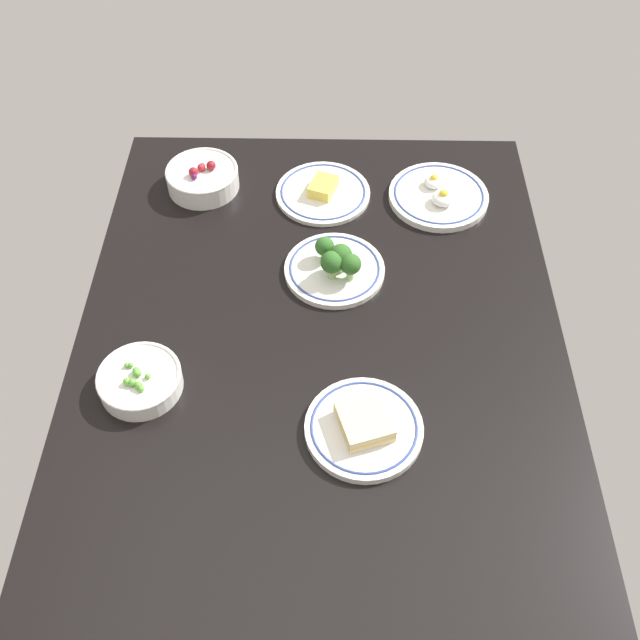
# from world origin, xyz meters

# --- Properties ---
(dining_table) EXTENTS (1.21, 0.95, 0.04)m
(dining_table) POSITION_xyz_m (0.00, 0.00, 0.02)
(dining_table) COLOR black
(dining_table) RESTS_ON ground
(bowl_peas) EXTENTS (0.16, 0.16, 0.05)m
(bowl_peas) POSITION_xyz_m (0.15, -0.33, 0.06)
(bowl_peas) COLOR white
(bowl_peas) RESTS_ON dining_table
(bowl_berries) EXTENTS (0.17, 0.17, 0.07)m
(bowl_berries) POSITION_xyz_m (-0.42, -0.28, 0.07)
(bowl_berries) COLOR white
(bowl_berries) RESTS_ON dining_table
(plate_sandwich) EXTENTS (0.21, 0.21, 0.05)m
(plate_sandwich) POSITION_xyz_m (0.24, 0.08, 0.05)
(plate_sandwich) COLOR white
(plate_sandwich) RESTS_ON dining_table
(plate_eggs) EXTENTS (0.23, 0.23, 0.05)m
(plate_eggs) POSITION_xyz_m (-0.38, 0.27, 0.05)
(plate_eggs) COLOR white
(plate_eggs) RESTS_ON dining_table
(plate_broccoli) EXTENTS (0.21, 0.21, 0.08)m
(plate_broccoli) POSITION_xyz_m (-0.14, 0.03, 0.06)
(plate_broccoli) COLOR white
(plate_broccoli) RESTS_ON dining_table
(plate_cheese) EXTENTS (0.22, 0.22, 0.04)m
(plate_cheese) POSITION_xyz_m (-0.39, -0.00, 0.05)
(plate_cheese) COLOR white
(plate_cheese) RESTS_ON dining_table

